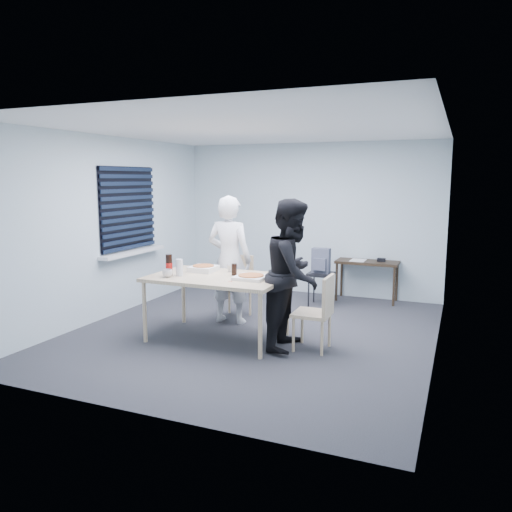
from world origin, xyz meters
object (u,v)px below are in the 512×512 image
at_px(stool, 321,280).
at_px(backpack, 321,261).
at_px(chair_right, 319,308).
at_px(mug_a, 167,273).
at_px(person_black, 293,274).
at_px(dining_table, 217,281).
at_px(person_white, 229,260).
at_px(soda_bottle, 169,265).
at_px(chair_far, 237,281).
at_px(side_table, 367,266).
at_px(mug_b, 231,268).

distance_m(stool, backpack, 0.30).
distance_m(chair_right, mug_a, 1.89).
height_order(person_black, backpack, person_black).
xyz_separation_m(dining_table, person_black, (0.97, 0.06, 0.14)).
distance_m(person_white, soda_bottle, 1.00).
distance_m(chair_far, side_table, 2.28).
xyz_separation_m(side_table, mug_a, (-1.90, -2.99, 0.26)).
relative_size(person_white, stool, 3.35).
height_order(backpack, mug_a, backpack).
relative_size(dining_table, person_white, 0.93).
bearing_deg(side_table, mug_b, -119.53).
bearing_deg(chair_right, person_black, -178.09).
bearing_deg(mug_a, stool, 61.89).
distance_m(stool, mug_b, 1.97).
xyz_separation_m(mug_b, soda_bottle, (-0.60, -0.52, 0.08)).
relative_size(backpack, soda_bottle, 1.47).
relative_size(chair_far, stool, 1.69).
bearing_deg(soda_bottle, dining_table, 18.75).
height_order(person_white, person_black, same).
relative_size(side_table, backpack, 2.56).
xyz_separation_m(chair_right, person_white, (-1.47, 0.66, 0.37)).
height_order(dining_table, side_table, dining_table).
bearing_deg(person_black, chair_right, -88.09).
bearing_deg(person_white, chair_far, -83.59).
xyz_separation_m(side_table, backpack, (-0.62, -0.60, 0.13)).
relative_size(chair_far, backpack, 2.28).
height_order(chair_right, stool, chair_right).
bearing_deg(soda_bottle, mug_b, 41.02).
bearing_deg(mug_b, backpack, 67.77).
bearing_deg(person_white, stool, -124.03).
distance_m(dining_table, chair_far, 1.11).
relative_size(stool, soda_bottle, 1.98).
bearing_deg(person_white, person_black, 149.65).
bearing_deg(chair_right, dining_table, -176.86).
bearing_deg(soda_bottle, backpack, 60.02).
relative_size(chair_right, person_white, 0.50).
bearing_deg(side_table, person_white, -128.24).
bearing_deg(side_table, mug_a, -122.46).
bearing_deg(mug_b, dining_table, -95.27).
xyz_separation_m(person_white, mug_b, (0.21, -0.40, -0.04)).
relative_size(side_table, mug_a, 8.13).
relative_size(chair_right, person_black, 0.50).
height_order(chair_right, mug_a, mug_a).
relative_size(side_table, mug_b, 10.00).
bearing_deg(backpack, person_white, -104.82).
relative_size(dining_table, stool, 3.12).
bearing_deg(stool, mug_a, -118.11).
relative_size(person_white, backpack, 4.53).
relative_size(person_black, stool, 3.35).
bearing_deg(person_black, backpack, 5.93).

